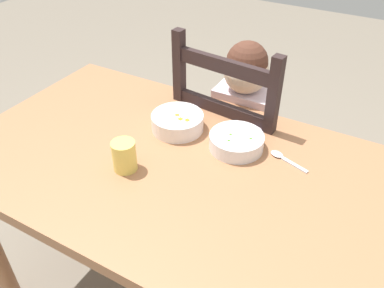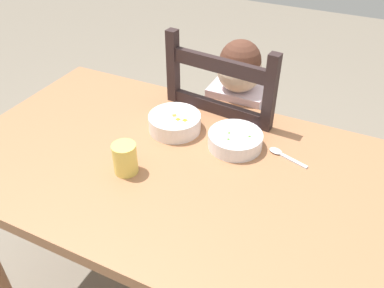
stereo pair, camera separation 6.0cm
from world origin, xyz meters
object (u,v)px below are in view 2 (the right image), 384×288
(dining_table, at_px, (188,191))
(bowl_of_peas, at_px, (235,140))
(spoon, at_px, (281,154))
(drinking_cup, at_px, (125,158))
(dining_chair, at_px, (230,151))
(bowl_of_carrots, at_px, (175,122))
(child_figure, at_px, (233,120))

(dining_table, distance_m, bowl_of_peas, 0.22)
(dining_table, bearing_deg, bowl_of_peas, 59.69)
(dining_table, height_order, bowl_of_peas, bowl_of_peas)
(bowl_of_peas, bearing_deg, spoon, 8.00)
(spoon, xyz_separation_m, drinking_cup, (-0.40, -0.28, 0.04))
(dining_chair, bearing_deg, bowl_of_peas, -68.66)
(dining_chair, bearing_deg, drinking_cup, -103.46)
(dining_table, xyz_separation_m, dining_chair, (-0.02, 0.45, -0.16))
(bowl_of_peas, relative_size, drinking_cup, 1.82)
(dining_table, relative_size, bowl_of_peas, 8.48)
(dining_chair, height_order, spoon, dining_chair)
(spoon, height_order, drinking_cup, drinking_cup)
(bowl_of_carrots, relative_size, spoon, 1.30)
(dining_chair, relative_size, bowl_of_peas, 5.82)
(dining_table, distance_m, spoon, 0.32)
(child_figure, relative_size, bowl_of_peas, 5.52)
(child_figure, distance_m, drinking_cup, 0.59)
(dining_table, height_order, bowl_of_carrots, bowl_of_carrots)
(bowl_of_peas, height_order, drinking_cup, drinking_cup)
(dining_table, bearing_deg, dining_chair, 92.95)
(spoon, bearing_deg, bowl_of_peas, -172.00)
(spoon, bearing_deg, dining_table, -143.37)
(bowl_of_peas, distance_m, spoon, 0.15)
(child_figure, xyz_separation_m, bowl_of_peas, (0.11, -0.29, 0.13))
(dining_chair, height_order, bowl_of_carrots, dining_chair)
(spoon, relative_size, drinking_cup, 1.42)
(dining_table, xyz_separation_m, bowl_of_peas, (0.09, 0.16, 0.13))
(child_figure, distance_m, bowl_of_carrots, 0.34)
(dining_table, distance_m, drinking_cup, 0.24)
(bowl_of_peas, xyz_separation_m, spoon, (0.15, 0.02, -0.02))
(bowl_of_peas, height_order, bowl_of_carrots, bowl_of_carrots)
(dining_chair, distance_m, spoon, 0.47)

